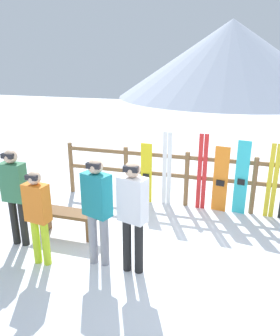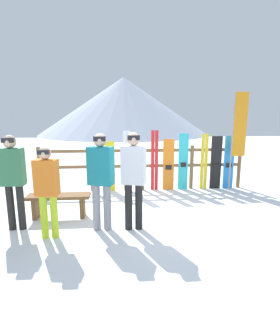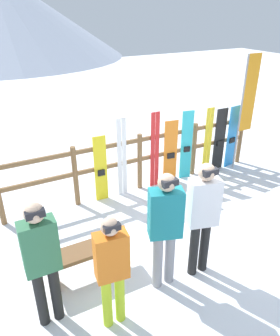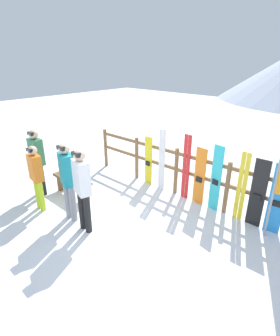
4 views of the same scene
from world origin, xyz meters
name	(u,v)px [view 2 (image 2 of 4)]	position (x,y,z in m)	size (l,w,h in m)	color
ground_plane	(152,217)	(0.00, 0.00, 0.00)	(40.00, 40.00, 0.00)	white
mountain_backdrop	(124,106)	(0.00, 24.06, 3.00)	(18.00, 18.00, 6.00)	#B2BCD1
fence	(143,164)	(0.00, 2.06, 0.73)	(5.64, 0.10, 1.23)	brown
bench	(59,201)	(-1.88, 0.17, 0.35)	(1.24, 0.36, 0.48)	brown
person_plaid_green	(13,175)	(-2.52, -0.34, 1.01)	(0.40, 0.23, 1.72)	black
person_teal	(101,175)	(-0.97, -0.47, 1.02)	(0.48, 0.37, 1.74)	gray
person_orange	(47,186)	(-1.84, -0.73, 0.91)	(0.40, 0.25, 1.55)	#B7D826
person_white	(134,174)	(-0.40, -0.51, 1.04)	(0.46, 0.33, 1.76)	black
snowboard_yellow	(110,167)	(-0.89, 2.01, 0.68)	(0.26, 0.06, 1.36)	yellow
ski_pair_white	(127,161)	(-0.43, 2.01, 0.82)	(0.19, 0.02, 1.64)	white
ski_pair_red	(155,161)	(0.33, 2.01, 0.83)	(0.19, 0.02, 1.65)	red
snowboard_orange	(168,165)	(0.72, 2.01, 0.70)	(0.30, 0.09, 1.42)	orange
snowboard_cyan	(183,162)	(1.13, 2.01, 0.78)	(0.26, 0.09, 1.57)	#2DBFCC
ski_pair_yellow	(204,162)	(1.72, 2.01, 0.78)	(0.19, 0.02, 1.55)	yellow
snowboard_black_stripe	(216,163)	(2.06, 2.01, 0.74)	(0.31, 0.06, 1.49)	black
snowboard_blue	(229,163)	(2.43, 2.01, 0.74)	(0.30, 0.08, 1.49)	#288CE0
rental_flag	(237,131)	(2.51, 1.80, 1.63)	(0.40, 0.04, 2.65)	#99999E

